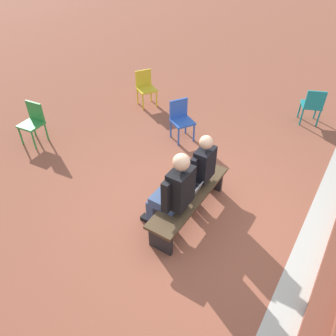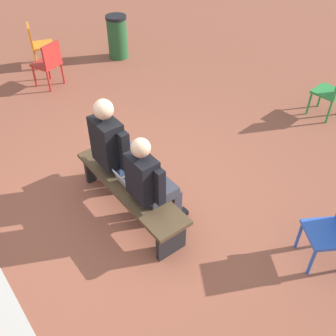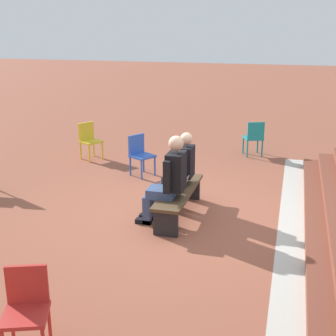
{
  "view_description": "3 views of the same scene",
  "coord_description": "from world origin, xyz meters",
  "px_view_note": "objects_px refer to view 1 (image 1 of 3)",
  "views": [
    {
      "loc": [
        3.23,
        1.62,
        3.86
      ],
      "look_at": [
        0.13,
        -0.38,
        0.94
      ],
      "focal_mm": 35.0,
      "sensor_mm": 36.0,
      "label": 1
    },
    {
      "loc": [
        -2.99,
        1.62,
        3.59
      ],
      "look_at": [
        -0.5,
        -0.29,
        0.92
      ],
      "focal_mm": 42.0,
      "sensor_mm": 36.0,
      "label": 2
    },
    {
      "loc": [
        6.91,
        1.62,
        3.05
      ],
      "look_at": [
        0.56,
        -0.11,
        1.0
      ],
      "focal_mm": 50.0,
      "sensor_mm": 36.0,
      "label": 3
    }
  ],
  "objects_px": {
    "plastic_chair_by_pillar": "(181,118)",
    "plastic_chair_mid_courtyard": "(145,86)",
    "person_student": "(198,168)",
    "plastic_chair_near_bench_right": "(313,104)",
    "person_adult": "(173,191)",
    "laptop": "(191,192)",
    "bench": "(189,199)",
    "plastic_chair_foreground": "(33,120)"
  },
  "relations": [
    {
      "from": "plastic_chair_near_bench_right",
      "to": "person_adult",
      "type": "bearing_deg",
      "value": -11.93
    },
    {
      "from": "plastic_chair_mid_courtyard",
      "to": "person_student",
      "type": "bearing_deg",
      "value": 49.01
    },
    {
      "from": "person_student",
      "to": "plastic_chair_foreground",
      "type": "distance_m",
      "value": 3.72
    },
    {
      "from": "person_student",
      "to": "plastic_chair_near_bench_right",
      "type": "height_order",
      "value": "person_student"
    },
    {
      "from": "laptop",
      "to": "person_student",
      "type": "bearing_deg",
      "value": -166.67
    },
    {
      "from": "laptop",
      "to": "plastic_chair_near_bench_right",
      "type": "relative_size",
      "value": 0.38
    },
    {
      "from": "plastic_chair_by_pillar",
      "to": "plastic_chair_near_bench_right",
      "type": "relative_size",
      "value": 1.0
    },
    {
      "from": "laptop",
      "to": "plastic_chair_by_pillar",
      "type": "height_order",
      "value": "plastic_chair_by_pillar"
    },
    {
      "from": "person_student",
      "to": "plastic_chair_near_bench_right",
      "type": "xyz_separation_m",
      "value": [
        -3.63,
        0.91,
        -0.23
      ]
    },
    {
      "from": "bench",
      "to": "person_student",
      "type": "relative_size",
      "value": 1.36
    },
    {
      "from": "person_student",
      "to": "plastic_chair_near_bench_right",
      "type": "distance_m",
      "value": 3.75
    },
    {
      "from": "person_adult",
      "to": "plastic_chair_by_pillar",
      "type": "relative_size",
      "value": 1.71
    },
    {
      "from": "plastic_chair_mid_courtyard",
      "to": "plastic_chair_near_bench_right",
      "type": "distance_m",
      "value": 3.87
    },
    {
      "from": "plastic_chair_near_bench_right",
      "to": "plastic_chair_foreground",
      "type": "bearing_deg",
      "value": -50.42
    },
    {
      "from": "plastic_chair_near_bench_right",
      "to": "bench",
      "type": "bearing_deg",
      "value": -11.97
    },
    {
      "from": "person_student",
      "to": "plastic_chair_mid_courtyard",
      "type": "xyz_separation_m",
      "value": [
        -2.4,
        -2.76,
        -0.23
      ]
    },
    {
      "from": "plastic_chair_by_pillar",
      "to": "plastic_chair_mid_courtyard",
      "type": "bearing_deg",
      "value": -119.19
    },
    {
      "from": "bench",
      "to": "plastic_chair_near_bench_right",
      "type": "xyz_separation_m",
      "value": [
        -3.98,
        0.84,
        0.13
      ]
    },
    {
      "from": "person_adult",
      "to": "plastic_chair_foreground",
      "type": "height_order",
      "value": "person_adult"
    },
    {
      "from": "bench",
      "to": "plastic_chair_foreground",
      "type": "height_order",
      "value": "plastic_chair_foreground"
    },
    {
      "from": "laptop",
      "to": "plastic_chair_mid_courtyard",
      "type": "bearing_deg",
      "value": -133.88
    },
    {
      "from": "laptop",
      "to": "plastic_chair_near_bench_right",
      "type": "distance_m",
      "value": 4.05
    },
    {
      "from": "plastic_chair_by_pillar",
      "to": "plastic_chair_near_bench_right",
      "type": "bearing_deg",
      "value": 134.19
    },
    {
      "from": "bench",
      "to": "laptop",
      "type": "distance_m",
      "value": 0.15
    },
    {
      "from": "bench",
      "to": "person_adult",
      "type": "height_order",
      "value": "person_adult"
    },
    {
      "from": "plastic_chair_mid_courtyard",
      "to": "plastic_chair_by_pillar",
      "type": "relative_size",
      "value": 1.0
    },
    {
      "from": "person_student",
      "to": "plastic_chair_by_pillar",
      "type": "bearing_deg",
      "value": -141.4
    },
    {
      "from": "bench",
      "to": "plastic_chair_by_pillar",
      "type": "height_order",
      "value": "plastic_chair_by_pillar"
    },
    {
      "from": "plastic_chair_by_pillar",
      "to": "plastic_chair_foreground",
      "type": "xyz_separation_m",
      "value": [
        1.74,
        -2.48,
        0.0
      ]
    },
    {
      "from": "plastic_chair_by_pillar",
      "to": "plastic_chair_foreground",
      "type": "distance_m",
      "value": 3.02
    },
    {
      "from": "person_student",
      "to": "person_adult",
      "type": "xyz_separation_m",
      "value": [
        0.71,
        -0.01,
        0.04
      ]
    },
    {
      "from": "plastic_chair_by_pillar",
      "to": "plastic_chair_near_bench_right",
      "type": "height_order",
      "value": "same"
    },
    {
      "from": "bench",
      "to": "laptop",
      "type": "xyz_separation_m",
      "value": [
        -0.02,
        0.01,
        0.15
      ]
    },
    {
      "from": "plastic_chair_foreground",
      "to": "plastic_chair_near_bench_right",
      "type": "distance_m",
      "value": 6.0
    },
    {
      "from": "person_student",
      "to": "plastic_chair_near_bench_right",
      "type": "bearing_deg",
      "value": 165.92
    },
    {
      "from": "person_adult",
      "to": "plastic_chair_near_bench_right",
      "type": "height_order",
      "value": "person_adult"
    },
    {
      "from": "plastic_chair_mid_courtyard",
      "to": "plastic_chair_foreground",
      "type": "xyz_separation_m",
      "value": [
        2.59,
        -0.95,
        0.0
      ]
    },
    {
      "from": "bench",
      "to": "plastic_chair_foreground",
      "type": "distance_m",
      "value": 3.78
    },
    {
      "from": "bench",
      "to": "plastic_chair_by_pillar",
      "type": "bearing_deg",
      "value": -145.54
    },
    {
      "from": "bench",
      "to": "person_adult",
      "type": "relative_size",
      "value": 1.25
    },
    {
      "from": "bench",
      "to": "plastic_chair_mid_courtyard",
      "type": "bearing_deg",
      "value": -134.19
    },
    {
      "from": "plastic_chair_foreground",
      "to": "laptop",
      "type": "bearing_deg",
      "value": 87.87
    }
  ]
}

